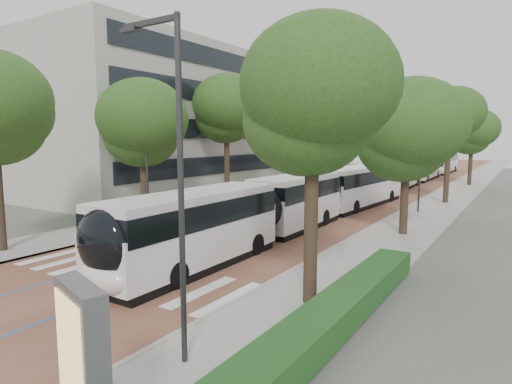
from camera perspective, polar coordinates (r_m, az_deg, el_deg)
ground at (r=17.72m, az=-19.51°, el=-11.02°), size 160.00×160.00×0.00m
road at (r=52.24m, az=17.62°, el=0.90°), size 11.00×140.00×0.02m
sidewalk_left at (r=54.65m, az=10.02°, el=1.44°), size 4.00×140.00×0.12m
sidewalk_right at (r=50.82m, az=25.80°, el=0.41°), size 4.00×140.00×0.12m
kerb_left at (r=53.95m, az=11.88°, el=1.32°), size 0.20×140.00×0.14m
kerb_right at (r=51.08m, az=23.69°, el=0.55°), size 0.20×140.00×0.14m
zebra_crossing at (r=18.16m, az=-16.59°, el=-10.38°), size 10.55×3.60×0.01m
lane_line_left at (r=52.67m, az=15.94°, el=1.02°), size 0.12×126.00×0.01m
lane_line_right at (r=51.85m, az=19.33°, el=0.80°), size 0.12×126.00×0.01m
office_building at (r=50.45m, az=-8.14°, el=8.91°), size 18.11×40.00×14.00m
hedge at (r=12.11m, az=9.17°, el=-16.73°), size 1.20×14.00×0.80m
streetlight_near at (r=9.94m, az=-10.82°, el=3.65°), size 1.82×0.20×8.00m
streetlight_far at (r=32.91m, az=20.84°, el=5.68°), size 1.82×0.20×8.00m
lamp_post_left at (r=26.74m, az=-14.37°, el=4.18°), size 0.14×0.14×8.00m
trees_left at (r=40.70m, az=1.73°, el=9.30°), size 5.77×60.29×9.96m
trees_right at (r=32.63m, az=22.78°, el=7.80°), size 5.83×47.00×8.98m
lead_bus at (r=21.06m, az=-1.52°, el=-3.17°), size 2.71×18.42×3.20m
bus_queued_0 at (r=34.82m, az=13.50°, el=0.73°), size 3.33×12.54×3.20m
bus_queued_1 at (r=48.29m, az=18.38°, el=2.31°), size 2.76×12.44×3.20m
bus_queued_2 at (r=60.50m, az=21.37°, el=3.09°), size 2.71×12.43×3.20m
bus_queued_3 at (r=73.15m, az=23.63°, el=3.60°), size 2.61×12.41×3.20m
ad_panel at (r=8.01m, az=-22.02°, el=-21.02°), size 1.49×0.80×2.99m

